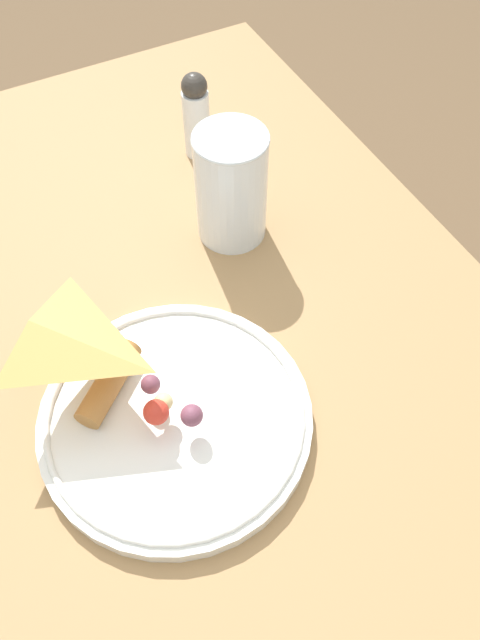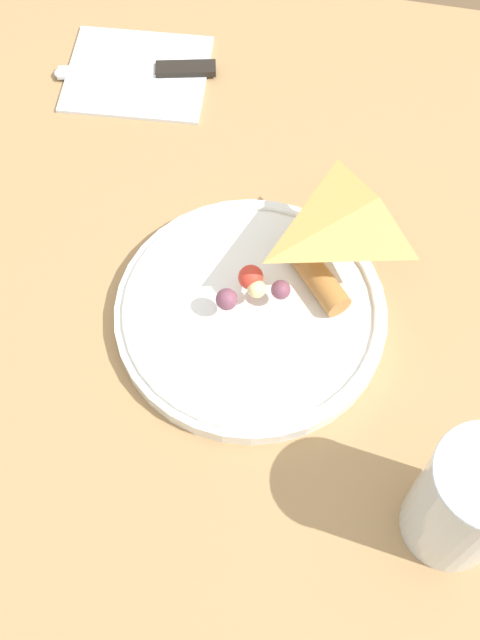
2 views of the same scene
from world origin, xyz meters
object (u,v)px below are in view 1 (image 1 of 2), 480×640
at_px(milk_glass, 231,191).
at_px(pepper_shaker, 196,115).
at_px(plate_pizza, 172,415).
at_px(dining_table, 142,470).

height_order(milk_glass, pepper_shaker, milk_glass).
height_order(plate_pizza, milk_glass, milk_glass).
xyz_separation_m(milk_glass, pepper_shaker, (-0.14, 0.02, -0.00)).
relative_size(dining_table, plate_pizza, 4.48).
distance_m(plate_pizza, milk_glass, 0.25).
height_order(dining_table, plate_pizza, plate_pizza).
relative_size(milk_glass, pepper_shaker, 1.19).
relative_size(plate_pizza, pepper_shaker, 2.25).
distance_m(dining_table, pepper_shaker, 0.41).
height_order(dining_table, pepper_shaker, pepper_shaker).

